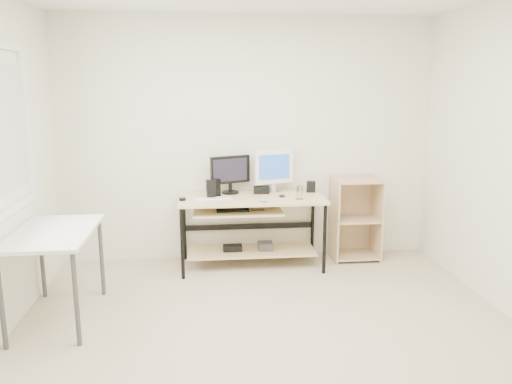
{
  "coord_description": "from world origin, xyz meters",
  "views": [
    {
      "loc": [
        -0.47,
        -3.34,
        1.88
      ],
      "look_at": [
        0.01,
        1.3,
        0.88
      ],
      "focal_mm": 35.0,
      "sensor_mm": 36.0,
      "label": 1
    }
  ],
  "objects_px": {
    "desk": "(249,217)",
    "audio_controller": "(216,188)",
    "side_table": "(54,240)",
    "shelf_unit": "(354,218)",
    "white_imac": "(274,168)",
    "black_monitor": "(230,172)"
  },
  "relations": [
    {
      "from": "side_table",
      "to": "white_imac",
      "type": "bearing_deg",
      "value": 32.89
    },
    {
      "from": "desk",
      "to": "side_table",
      "type": "distance_m",
      "value": 1.97
    },
    {
      "from": "desk",
      "to": "white_imac",
      "type": "distance_m",
      "value": 0.59
    },
    {
      "from": "desk",
      "to": "side_table",
      "type": "height_order",
      "value": "same"
    },
    {
      "from": "shelf_unit",
      "to": "audio_controller",
      "type": "distance_m",
      "value": 1.57
    },
    {
      "from": "shelf_unit",
      "to": "audio_controller",
      "type": "bearing_deg",
      "value": -176.66
    },
    {
      "from": "audio_controller",
      "to": "desk",
      "type": "bearing_deg",
      "value": -26.44
    },
    {
      "from": "audio_controller",
      "to": "white_imac",
      "type": "bearing_deg",
      "value": -3.44
    },
    {
      "from": "desk",
      "to": "audio_controller",
      "type": "height_order",
      "value": "audio_controller"
    },
    {
      "from": "side_table",
      "to": "shelf_unit",
      "type": "distance_m",
      "value": 3.09
    },
    {
      "from": "desk",
      "to": "audio_controller",
      "type": "relative_size",
      "value": 8.31
    },
    {
      "from": "shelf_unit",
      "to": "black_monitor",
      "type": "relative_size",
      "value": 2.11
    },
    {
      "from": "desk",
      "to": "shelf_unit",
      "type": "distance_m",
      "value": 1.19
    },
    {
      "from": "side_table",
      "to": "shelf_unit",
      "type": "height_order",
      "value": "shelf_unit"
    },
    {
      "from": "side_table",
      "to": "audio_controller",
      "type": "distance_m",
      "value": 1.74
    },
    {
      "from": "white_imac",
      "to": "audio_controller",
      "type": "xyz_separation_m",
      "value": [
        -0.62,
        -0.12,
        -0.18
      ]
    },
    {
      "from": "shelf_unit",
      "to": "white_imac",
      "type": "relative_size",
      "value": 1.93
    },
    {
      "from": "side_table",
      "to": "audio_controller",
      "type": "relative_size",
      "value": 5.54
    },
    {
      "from": "side_table",
      "to": "black_monitor",
      "type": "height_order",
      "value": "black_monitor"
    },
    {
      "from": "side_table",
      "to": "shelf_unit",
      "type": "relative_size",
      "value": 1.11
    },
    {
      "from": "desk",
      "to": "white_imac",
      "type": "height_order",
      "value": "white_imac"
    },
    {
      "from": "black_monitor",
      "to": "white_imac",
      "type": "distance_m",
      "value": 0.47
    }
  ]
}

